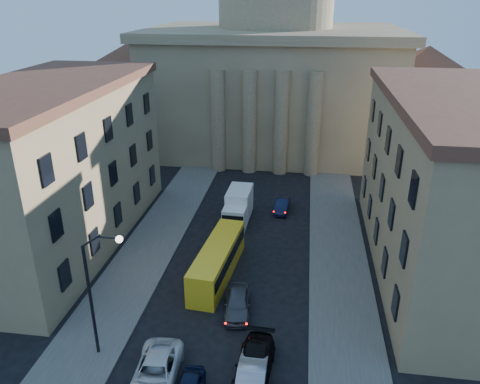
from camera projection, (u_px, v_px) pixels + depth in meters
The scene contains 13 objects.
sidewalk_left at pixel (137, 268), 39.56m from camera, with size 5.00×60.00×0.15m, color #52514B.
sidewalk_right at pixel (341, 284), 37.36m from camera, with size 5.00×60.00×0.15m, color #52514B.
church at pixel (274, 65), 67.92m from camera, with size 68.02×28.76×36.60m.
building_left at pixel (53, 166), 41.41m from camera, with size 11.60×26.60×14.70m.
building_right at pixel (455, 186), 37.00m from camera, with size 11.60×26.60×14.70m.
street_lamp at pixel (97, 285), 28.21m from camera, with size 2.62×0.44×8.83m.
car_right_near at pixel (251, 382), 27.09m from camera, with size 1.67×4.78×1.58m, color #ABACB2.
car_left_mid at pixel (156, 372), 27.78m from camera, with size 2.57×5.57×1.55m, color silver.
car_right_mid at pixel (254, 365), 28.37m from camera, with size 2.17×5.34×1.55m, color black.
car_right_far at pixel (237, 303), 34.01m from camera, with size 1.82×4.54×1.55m, color #47484C.
car_right_distant at pixel (282, 205), 49.85m from camera, with size 1.36×3.89×1.28m, color #0E1733.
city_bus at pixel (218, 260), 38.15m from camera, with size 3.13×9.93×2.75m.
box_truck at pixel (238, 207), 47.39m from camera, with size 2.44×5.81×3.15m.
Camera 1 is at (4.95, -14.25, 21.58)m, focal length 35.00 mm.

